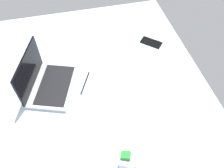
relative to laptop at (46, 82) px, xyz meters
The scene contains 5 objects.
bed_mattress 32.13cm from the laptop, 132.70° to the right, with size 180.00×140.00×18.00cm, color silver.
laptop is the anchor object (origin of this frame).
snack_cup 64.26cm from the laptop, 149.13° to the right, with size 9.00×9.00×13.32cm.
cell_phone 74.11cm from the laptop, 73.02° to the right, with size 6.80×14.00×0.80cm, color black.
charger_cable 22.24cm from the laptop, 96.88° to the right, with size 17.00×0.60×0.60cm, color black.
Camera 1 is at (-69.75, 4.40, 125.68)cm, focal length 37.57 mm.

